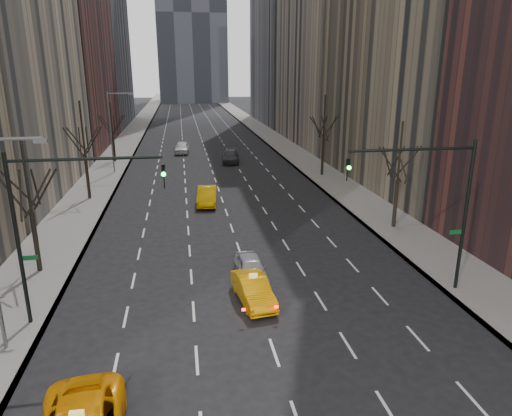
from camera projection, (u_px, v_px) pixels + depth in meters
name	position (u px, v px, depth m)	size (l,w,h in m)	color
sidewalk_left	(128.00, 141.00, 75.86)	(4.50, 320.00, 0.15)	slate
sidewalk_right	(272.00, 138.00, 79.66)	(4.50, 320.00, 0.15)	slate
tree_lw_b	(31.00, 212.00, 25.73)	(3.36, 3.50, 7.82)	black
tree_lw_c	(85.00, 156.00, 40.75)	(3.36, 3.50, 8.74)	black
tree_lw_d	(113.00, 135.00, 57.89)	(3.36, 3.50, 7.36)	black
tree_rw_b	(398.00, 180.00, 33.24)	(3.36, 3.50, 7.82)	black
tree_rw_c	(323.00, 140.00, 50.14)	(3.36, 3.50, 8.74)	black
traffic_mast_left	(54.00, 211.00, 20.00)	(6.69, 0.39, 8.00)	black
traffic_mast_right	(438.00, 193.00, 22.83)	(6.69, 0.39, 8.00)	black
streetlight_far	(113.00, 124.00, 50.86)	(2.83, 0.22, 9.00)	slate
taxi_sedan	(253.00, 290.00, 23.26)	(1.42, 4.07, 1.34)	#FFA405
silver_sedan_ahead	(251.00, 268.00, 25.79)	(1.58, 3.93, 1.34)	#979A9E
far_taxi	(207.00, 196.00, 40.30)	(1.62, 4.64, 1.53)	#FFB705
far_suv_grey	(230.00, 156.00, 58.59)	(2.15, 5.29, 1.53)	#2E2D33
far_car_white	(182.00, 147.00, 65.12)	(1.92, 4.77, 1.62)	white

